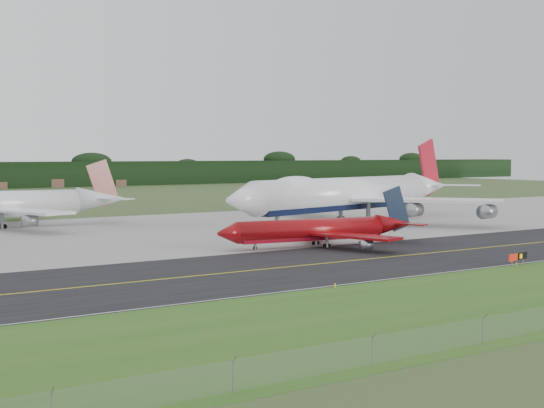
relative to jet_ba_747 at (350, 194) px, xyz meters
The scene contains 10 objects.
ground 52.60m from the jet_ba_747, 123.97° to the right, with size 600.00×600.00×0.00m, color #334821.
taxiway 55.93m from the jet_ba_747, 121.66° to the right, with size 400.00×32.00×0.02m, color black.
apron 30.89m from the jet_ba_747, 165.13° to the left, with size 400.00×78.00×0.01m, color gray.
taxiway_centreline 55.93m from the jet_ba_747, 121.66° to the right, with size 400.00×0.40×0.00m, color gold.
taxiway_edge_line 69.52m from the jet_ba_747, 114.91° to the right, with size 400.00×0.25×0.00m, color silver.
jet_ba_747 is the anchor object (origin of this frame).
jet_red_737 43.50m from the jet_ba_747, 135.30° to the right, with size 37.32×30.16×10.08m.
taxiway_sign 67.06m from the jet_ba_747, 108.00° to the right, with size 5.07×1.25×1.71m.
edge_marker_left 83.45m from the jet_ba_747, 129.97° to the right, with size 0.16×0.16×0.50m, color yellow.
edge_marker_center 67.51m from the jet_ba_747, 108.41° to the right, with size 0.16×0.16×0.50m, color yellow.
Camera 1 is at (-78.54, -90.61, 15.73)m, focal length 50.00 mm.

